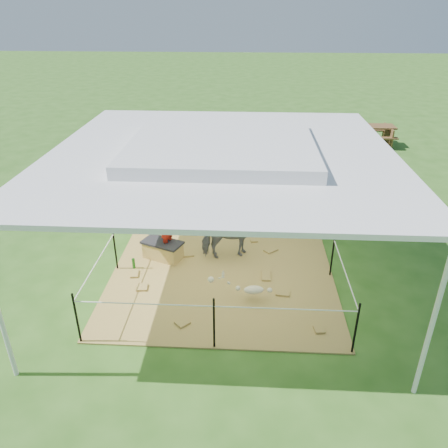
# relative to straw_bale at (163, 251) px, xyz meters

# --- Properties ---
(ground) EXTENTS (90.00, 90.00, 0.00)m
(ground) POSITION_rel_straw_bale_xyz_m (1.35, -0.48, -0.21)
(ground) COLOR #2D5919
(ground) RESTS_ON ground
(hay_patch) EXTENTS (4.60, 4.60, 0.03)m
(hay_patch) POSITION_rel_straw_bale_xyz_m (1.35, -0.48, -0.20)
(hay_patch) COLOR brown
(hay_patch) RESTS_ON ground
(canopy_tent) EXTENTS (6.30, 6.30, 2.90)m
(canopy_tent) POSITION_rel_straw_bale_xyz_m (1.35, -0.48, 2.48)
(canopy_tent) COLOR silver
(canopy_tent) RESTS_ON ground
(rope_fence) EXTENTS (4.54, 4.54, 1.00)m
(rope_fence) POSITION_rel_straw_bale_xyz_m (1.35, -0.48, 0.43)
(rope_fence) COLOR black
(rope_fence) RESTS_ON ground
(straw_bale) EXTENTS (0.92, 0.70, 0.37)m
(straw_bale) POSITION_rel_straw_bale_xyz_m (0.00, 0.00, 0.00)
(straw_bale) COLOR #AD853E
(straw_bale) RESTS_ON hay_patch
(dark_cloth) EXTENTS (0.99, 0.77, 0.05)m
(dark_cloth) POSITION_rel_straw_bale_xyz_m (0.00, 0.00, 0.21)
(dark_cloth) COLOR black
(dark_cloth) RESTS_ON straw_bale
(woman) EXTENTS (0.36, 0.42, 0.99)m
(woman) POSITION_rel_straw_bale_xyz_m (0.10, 0.00, 0.68)
(woman) COLOR red
(woman) RESTS_ON straw_bale
(green_bottle) EXTENTS (0.08, 0.08, 0.23)m
(green_bottle) POSITION_rel_straw_bale_xyz_m (-0.55, -0.45, -0.07)
(green_bottle) COLOR #196616
(green_bottle) RESTS_ON hay_patch
(pony) EXTENTS (1.31, 0.85, 1.02)m
(pony) POSITION_rel_straw_bale_xyz_m (1.48, 0.11, 0.33)
(pony) COLOR #515256
(pony) RESTS_ON hay_patch
(pink_hat) EXTENTS (0.32, 0.32, 0.15)m
(pink_hat) POSITION_rel_straw_bale_xyz_m (1.48, 0.11, 0.91)
(pink_hat) COLOR pink
(pink_hat) RESTS_ON pony
(foal) EXTENTS (1.01, 0.63, 0.54)m
(foal) POSITION_rel_straw_bale_xyz_m (2.00, -1.44, 0.09)
(foal) COLOR beige
(foal) RESTS_ON hay_patch
(trash_barrel) EXTENTS (0.62, 0.62, 0.90)m
(trash_barrel) POSITION_rel_straw_bale_xyz_m (5.10, 6.32, 0.24)
(trash_barrel) COLOR blue
(trash_barrel) RESTS_ON ground
(picnic_table_near) EXTENTS (1.90, 1.55, 0.69)m
(picnic_table_near) POSITION_rel_straw_bale_xyz_m (2.57, 7.65, 0.13)
(picnic_table_near) COLOR brown
(picnic_table_near) RESTS_ON ground
(picnic_table_far) EXTENTS (1.88, 1.36, 0.78)m
(picnic_table_far) POSITION_rel_straw_bale_xyz_m (6.60, 9.06, 0.18)
(picnic_table_far) COLOR #51381C
(picnic_table_far) RESTS_ON ground
(distant_person) EXTENTS (0.65, 0.58, 1.11)m
(distant_person) POSITION_rel_straw_bale_xyz_m (3.67, 6.81, 0.34)
(distant_person) COLOR #3166B9
(distant_person) RESTS_ON ground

